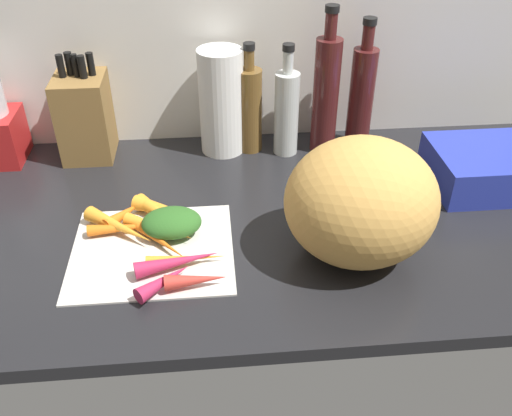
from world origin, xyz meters
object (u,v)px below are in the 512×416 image
Objects in this scene: carrot_2 at (164,281)px; carrot_6 at (119,227)px; carrot_4 at (128,227)px; bottle_0 at (249,108)px; carrot_1 at (196,280)px; carrot_10 at (125,213)px; paper_towel_roll at (220,102)px; cutting_board at (152,250)px; dish_rack at (495,167)px; carrot_5 at (160,240)px; carrot_7 at (167,210)px; winter_squash at (361,202)px; carrot_8 at (159,228)px; bottle_1 at (286,111)px; knife_block at (85,116)px; bottle_2 at (326,93)px; bottle_3 at (361,95)px; carrot_0 at (187,258)px; carrot_9 at (164,216)px; carrot_3 at (178,262)px.

carrot_2 is 19.96cm from carrot_6.
bottle_0 is (28.34, 35.18, 9.55)cm from carrot_4.
carrot_1 is 1.07× the size of carrot_10.
carrot_2 is at bearing 177.06° from carrot_1.
carrot_4 is at bearing -120.43° from paper_towel_roll.
carrot_10 reaches higher than cutting_board.
carrot_5 is at bearing -167.35° from dish_rack.
carrot_7 reaches higher than carrot_10.
bottle_0 is (7.51, -0.29, -1.86)cm from paper_towel_roll.
winter_squash reaches higher than carrot_1.
carrot_7 is at bearing 158.51° from winter_squash.
carrot_10 reaches higher than carrot_5.
cutting_board is 15.07cm from carrot_1.
carrot_8 is (8.14, -0.95, -0.25)cm from carrot_6.
carrot_2 is at bearing -83.34° from carrot_5.
bottle_1 is (31.10, 33.85, 9.35)cm from carrot_8.
knife_block is 60.67cm from bottle_2.
paper_towel_roll is at bearing -0.85° from knife_block.
bottle_0 is 28.86cm from bottle_3.
bottle_0 is at bearing 70.76° from carrot_0.
bottle_2 is (39.98, 30.78, 13.14)cm from carrot_9.
dish_rack is at bearing -13.47° from knife_block.
paper_towel_roll reaches higher than cutting_board.
carrot_1 is 0.31× the size of bottle_2.
carrot_8 reaches higher than carrot_5.
carrot_2 is at bearing -65.00° from carrot_4.
winter_squash is 1.10× the size of knife_block.
cutting_board is 12.25cm from carrot_2.
carrot_9 reaches higher than carrot_0.
cutting_board is at bearing 174.07° from winter_squash.
carrot_8 is at bearing -10.63° from carrot_4.
bottle_2 is at bearing 87.87° from winter_squash.
dish_rack reaches higher than carrot_1.
carrot_10 is 0.32× the size of bottle_3.
carrot_0 is 0.55× the size of bottle_0.
dish_rack is at bearing 12.65° from carrot_5.
carrot_5 is 57.56cm from bottle_2.
paper_towel_roll is 7.74cm from bottle_0.
carrot_1 is 0.40× the size of winter_squash.
knife_block reaches higher than carrot_2.
carrot_7 is at bearing 82.49° from carrot_5.
dish_rack is (77.76, 17.45, 2.65)cm from carrot_5.
carrot_2 is 0.66× the size of carrot_6.
bottle_1 is 0.98× the size of dish_rack.
bottle_2 is (40.69, 38.31, 13.77)cm from carrot_5.
bottle_0 is (21.64, 40.01, 9.68)cm from carrot_5.
carrot_10 is (0.58, 5.20, -0.27)cm from carrot_6.
carrot_5 is 12.57cm from carrot_10.
dish_rack reaches higher than carrot_2.
carrot_10 is (-11.78, 17.35, -0.21)cm from carrot_3.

